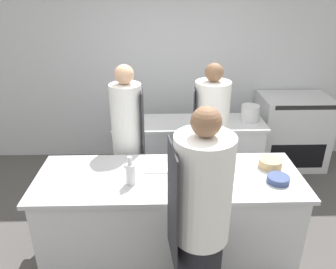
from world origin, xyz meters
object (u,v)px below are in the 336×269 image
Objects in this scene: chef_at_prep_near at (200,227)px; bowl_mixing_large at (270,163)px; bowl_prep_small at (278,179)px; bottle_olive_oil at (187,153)px; bowl_ceramic_blue at (189,189)px; stockpot at (250,113)px; bottle_vinegar at (210,155)px; oven_range at (291,131)px; bottle_wine at (131,173)px; chef_at_stove at (129,145)px; chef_at_pass_far at (210,140)px.

chef_at_prep_near is 1.13m from bowl_mixing_large.
chef_at_prep_near is at bearing -142.47° from bowl_prep_small.
bowl_ceramic_blue is (-0.02, -0.46, -0.09)m from bottle_olive_oil.
bottle_vinegar is at bearing -121.51° from stockpot.
bowl_ceramic_blue is at bearing -129.75° from oven_range.
stockpot is at bearing 58.49° from bottle_vinegar.
stockpot reaches higher than bowl_mixing_large.
bottle_wine reaches higher than oven_range.
bottle_vinegar reaches higher than bowl_ceramic_blue.
bowl_prep_small is at bearing -23.13° from bottle_olive_oil.
bowl_ceramic_blue is at bearing -153.94° from bowl_mixing_large.
chef_at_stove reaches higher than bottle_wine.
bowl_mixing_large is (0.76, 0.84, 0.03)m from chef_at_prep_near.
stockpot is at bearing -30.07° from chef_at_prep_near.
bowl_mixing_large is at bearing 11.03° from bottle_wine.
bowl_mixing_large is 0.96× the size of stockpot.
bottle_wine is 1.35× the size of bowl_prep_small.
chef_at_prep_near is at bearing -113.36° from stockpot.
bottle_vinegar is at bearing -132.88° from oven_range.
chef_at_pass_far is (0.90, 0.13, -0.02)m from chef_at_stove.
bowl_ceramic_blue is at bearing -170.64° from bowl_prep_small.
bottle_wine is at bearing -155.77° from bottle_vinegar.
chef_at_pass_far reaches higher than bottle_olive_oil.
chef_at_stove reaches higher than chef_at_pass_far.
oven_range is 6.47× the size of bowl_ceramic_blue.
oven_range is at bearing 61.80° from bowl_mixing_large.
oven_range is at bearing 31.06° from stockpot.
oven_range is at bearing 40.82° from bottle_wine.
bowl_mixing_large is 1.12× the size of bowl_prep_small.
bowl_ceramic_blue is at bearing -120.27° from stockpot.
chef_at_prep_near is at bearing 175.46° from chef_at_pass_far.
chef_at_pass_far is 1.20m from bottle_wine.
bowl_ceramic_blue is at bearing 32.18° from chef_at_stove.
chef_at_pass_far is at bearing -17.57° from chef_at_prep_near.
bottle_olive_oil is 1.35× the size of stockpot.
chef_at_prep_near is 7.97× the size of stockpot.
bottle_vinegar is 0.53m from bowl_ceramic_blue.
bowl_mixing_large is (-0.86, -1.61, 0.41)m from oven_range.
chef_at_prep_near is at bearing -47.77° from bottle_wine.
chef_at_prep_near is 5.90× the size of bottle_olive_oil.
chef_at_stove reaches higher than stockpot.
bottle_olive_oil is at bearing -177.23° from bottle_vinegar.
bowl_mixing_large is 0.26m from bowl_prep_small.
chef_at_pass_far is 0.79m from bowl_mixing_large.
stockpot is at bearing -41.60° from chef_at_pass_far.
bottle_olive_oil reaches higher than bottle_wine.
bottle_olive_oil is 0.60m from bottle_wine.
stockpot is at bearing -148.94° from oven_range.
bowl_prep_small is at bearing -94.40° from stockpot.
chef_at_stove is (-2.24, -1.11, 0.37)m from oven_range.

